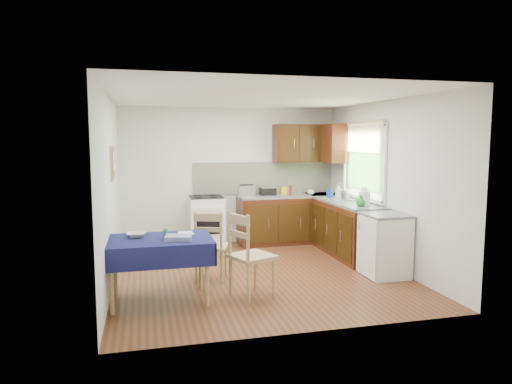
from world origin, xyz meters
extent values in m
plane|color=#4D2D14|center=(0.00, 0.00, 0.00)|extent=(4.20, 4.20, 0.00)
cube|color=white|center=(0.00, 0.00, 2.50)|extent=(4.00, 4.20, 0.02)
cube|color=white|center=(0.00, 2.10, 1.25)|extent=(4.00, 0.02, 2.50)
cube|color=white|center=(0.00, -2.10, 1.25)|extent=(4.00, 0.02, 2.50)
cube|color=silver|center=(-2.00, 0.00, 1.25)|extent=(0.02, 4.20, 2.50)
cube|color=white|center=(2.00, 0.00, 1.25)|extent=(0.02, 4.20, 2.50)
cube|color=#341109|center=(1.05, 1.80, 0.43)|extent=(1.90, 0.60, 0.86)
cube|color=#341109|center=(1.70, 0.65, 0.43)|extent=(0.60, 1.70, 0.86)
cube|color=slate|center=(1.05, 1.80, 0.88)|extent=(1.90, 0.60, 0.04)
cube|color=slate|center=(1.70, 0.65, 0.88)|extent=(0.60, 1.70, 0.04)
cube|color=slate|center=(1.70, 1.80, 0.88)|extent=(0.60, 0.60, 0.04)
cube|color=white|center=(0.65, 2.08, 1.20)|extent=(2.70, 0.02, 0.60)
cube|color=#341109|center=(1.40, 1.93, 1.85)|extent=(1.20, 0.35, 0.70)
cube|color=#341109|center=(1.82, 1.50, 1.85)|extent=(0.35, 0.50, 0.70)
cube|color=white|center=(-0.50, 1.80, 0.45)|extent=(0.60, 0.60, 0.90)
cube|color=black|center=(-0.50, 1.80, 0.91)|extent=(0.58, 0.58, 0.02)
cube|color=black|center=(-0.50, 1.50, 0.45)|extent=(0.44, 0.01, 0.32)
cube|color=#2D5623|center=(1.99, 0.70, 1.50)|extent=(0.01, 1.40, 0.85)
cube|color=white|center=(1.97, 0.70, 2.15)|extent=(0.04, 1.48, 0.06)
cube|color=white|center=(1.97, 0.70, 0.95)|extent=(0.04, 1.48, 0.06)
cube|color=tan|center=(1.96, 0.70, 1.93)|extent=(0.02, 1.36, 0.44)
cube|color=white|center=(1.70, -0.55, 0.42)|extent=(0.55, 0.58, 0.85)
cube|color=slate|center=(1.70, -0.55, 0.87)|extent=(0.58, 0.60, 0.03)
cube|color=tan|center=(-1.98, 0.30, 1.60)|extent=(0.02, 0.62, 0.47)
cube|color=#9A5D40|center=(-1.96, 0.30, 1.60)|extent=(0.01, 0.56, 0.41)
cube|color=white|center=(-1.95, 0.22, 1.62)|extent=(0.00, 0.18, 0.24)
cube|color=white|center=(-1.95, 0.42, 1.50)|extent=(0.00, 0.15, 0.20)
cube|color=#0E1039|center=(-1.41, -0.82, 0.74)|extent=(1.21, 0.81, 0.03)
cube|color=#0E1039|center=(-1.41, -1.23, 0.63)|extent=(1.25, 0.02, 0.26)
cube|color=#0E1039|center=(-1.41, -0.41, 0.63)|extent=(1.25, 0.02, 0.26)
cube|color=#0E1039|center=(-2.03, -0.82, 0.63)|extent=(0.02, 0.85, 0.26)
cube|color=#0E1039|center=(-0.80, -0.82, 0.63)|extent=(0.02, 0.85, 0.26)
cylinder|color=tan|center=(-1.94, -1.14, 0.36)|extent=(0.05, 0.05, 0.73)
cylinder|color=tan|center=(-0.89, -1.14, 0.36)|extent=(0.05, 0.05, 0.73)
cylinder|color=tan|center=(-1.94, -0.50, 0.36)|extent=(0.05, 0.05, 0.73)
cylinder|color=tan|center=(-0.89, -0.50, 0.36)|extent=(0.05, 0.05, 0.73)
cube|color=tan|center=(-0.69, -0.13, 0.46)|extent=(0.55, 0.55, 0.04)
cube|color=tan|center=(-0.76, -0.30, 0.81)|extent=(0.37, 0.16, 0.30)
cylinder|color=tan|center=(-0.47, -0.03, 0.23)|extent=(0.04, 0.04, 0.46)
cylinder|color=tan|center=(-0.80, 0.09, 0.23)|extent=(0.04, 0.04, 0.46)
cylinder|color=tan|center=(-0.59, -0.35, 0.23)|extent=(0.04, 0.04, 0.46)
cylinder|color=tan|center=(-0.91, -0.24, 0.23)|extent=(0.04, 0.04, 0.46)
cube|color=tan|center=(-0.31, -0.94, 0.50)|extent=(0.61, 0.61, 0.04)
cube|color=tan|center=(-0.49, -1.02, 0.89)|extent=(0.20, 0.40, 0.33)
cylinder|color=tan|center=(-0.06, -1.04, 0.25)|extent=(0.04, 0.04, 0.50)
cylinder|color=tan|center=(-0.21, -0.69, 0.25)|extent=(0.04, 0.04, 0.50)
cylinder|color=tan|center=(-0.41, -1.19, 0.25)|extent=(0.04, 0.04, 0.50)
cylinder|color=tan|center=(-0.56, -0.84, 0.25)|extent=(0.04, 0.04, 0.50)
cube|color=silver|center=(0.22, 1.75, 1.00)|extent=(0.29, 0.18, 0.20)
cube|color=black|center=(0.22, 1.75, 1.11)|extent=(0.24, 0.02, 0.02)
cube|color=black|center=(0.65, 1.86, 0.96)|extent=(0.28, 0.24, 0.13)
cube|color=silver|center=(0.65, 1.86, 1.05)|extent=(0.28, 0.24, 0.03)
cylinder|color=red|center=(1.03, 1.67, 1.00)|extent=(0.04, 0.04, 0.19)
cube|color=yellow|center=(0.97, 1.88, 0.97)|extent=(0.11, 0.08, 0.14)
cube|color=gray|center=(1.69, 0.84, 0.91)|extent=(0.40, 0.31, 0.02)
cylinder|color=white|center=(1.69, 0.84, 1.00)|extent=(0.05, 0.19, 0.19)
cylinder|color=white|center=(1.73, 0.16, 1.01)|extent=(0.18, 0.18, 0.22)
sphere|color=white|center=(1.73, 0.16, 1.14)|extent=(0.11, 0.11, 0.11)
imported|color=white|center=(1.44, 1.70, 0.95)|extent=(0.12, 0.12, 0.09)
imported|color=white|center=(1.59, 0.81, 1.04)|extent=(0.16, 0.16, 0.29)
imported|color=#1B3CA3|center=(1.61, 1.21, 1.00)|extent=(0.12, 0.12, 0.19)
imported|color=#258725|center=(1.64, 0.10, 0.99)|extent=(0.16, 0.16, 0.18)
imported|color=beige|center=(-1.67, -0.68, 0.78)|extent=(0.25, 0.25, 0.06)
imported|color=white|center=(-1.16, -0.66, 0.76)|extent=(0.19, 0.25, 0.02)
cylinder|color=#278F3E|center=(-1.33, -0.73, 0.80)|extent=(0.05, 0.05, 0.09)
cube|color=navy|center=(-1.19, -0.95, 0.78)|extent=(0.33, 0.28, 0.05)
camera|label=1|loc=(-1.56, -6.21, 1.90)|focal=32.00mm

